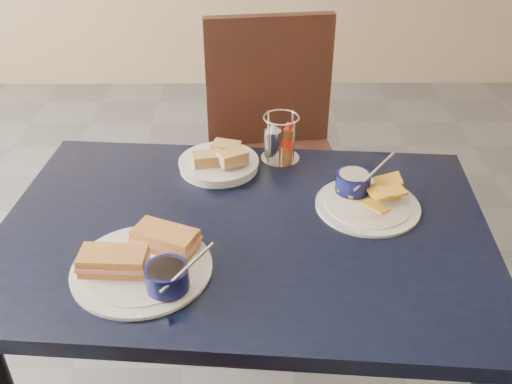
{
  "coord_description": "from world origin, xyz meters",
  "views": [
    {
      "loc": [
        0.24,
        -1.3,
        1.56
      ],
      "look_at": [
        0.25,
        -0.16,
        0.82
      ],
      "focal_mm": 40.0,
      "sensor_mm": 36.0,
      "label": 1
    }
  ],
  "objects_px": {
    "sandwich_plate": "(146,261)",
    "condiment_caddy": "(279,141)",
    "plantain_plate": "(364,195)",
    "chair_far": "(276,138)",
    "bread_basket": "(220,162)",
    "dining_table": "(244,248)"
  },
  "relations": [
    {
      "from": "sandwich_plate",
      "to": "condiment_caddy",
      "type": "bearing_deg",
      "value": 57.55
    },
    {
      "from": "sandwich_plate",
      "to": "plantain_plate",
      "type": "relative_size",
      "value": 1.21
    },
    {
      "from": "chair_far",
      "to": "plantain_plate",
      "type": "distance_m",
      "value": 0.75
    },
    {
      "from": "plantain_plate",
      "to": "chair_far",
      "type": "bearing_deg",
      "value": 105.52
    },
    {
      "from": "sandwich_plate",
      "to": "plantain_plate",
      "type": "xyz_separation_m",
      "value": [
        0.51,
        0.26,
        -0.0
      ]
    },
    {
      "from": "bread_basket",
      "to": "condiment_caddy",
      "type": "distance_m",
      "value": 0.18
    },
    {
      "from": "chair_far",
      "to": "bread_basket",
      "type": "bearing_deg",
      "value": -108.64
    },
    {
      "from": "bread_basket",
      "to": "dining_table",
      "type": "bearing_deg",
      "value": -75.69
    },
    {
      "from": "sandwich_plate",
      "to": "condiment_caddy",
      "type": "xyz_separation_m",
      "value": [
        0.3,
        0.48,
        0.03
      ]
    },
    {
      "from": "dining_table",
      "to": "condiment_caddy",
      "type": "bearing_deg",
      "value": 73.25
    },
    {
      "from": "sandwich_plate",
      "to": "bread_basket",
      "type": "xyz_separation_m",
      "value": [
        0.14,
        0.43,
        -0.0
      ]
    },
    {
      "from": "chair_far",
      "to": "sandwich_plate",
      "type": "distance_m",
      "value": 1.02
    },
    {
      "from": "dining_table",
      "to": "chair_far",
      "type": "height_order",
      "value": "chair_far"
    },
    {
      "from": "condiment_caddy",
      "to": "bread_basket",
      "type": "bearing_deg",
      "value": -162.73
    },
    {
      "from": "dining_table",
      "to": "chair_far",
      "type": "relative_size",
      "value": 1.24
    },
    {
      "from": "chair_far",
      "to": "sandwich_plate",
      "type": "bearing_deg",
      "value": -108.36
    },
    {
      "from": "chair_far",
      "to": "plantain_plate",
      "type": "height_order",
      "value": "chair_far"
    },
    {
      "from": "dining_table",
      "to": "sandwich_plate",
      "type": "distance_m",
      "value": 0.28
    },
    {
      "from": "dining_table",
      "to": "plantain_plate",
      "type": "distance_m",
      "value": 0.33
    },
    {
      "from": "plantain_plate",
      "to": "bread_basket",
      "type": "relative_size",
      "value": 1.19
    },
    {
      "from": "chair_far",
      "to": "dining_table",
      "type": "bearing_deg",
      "value": -97.79
    },
    {
      "from": "chair_far",
      "to": "sandwich_plate",
      "type": "relative_size",
      "value": 3.14
    }
  ]
}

